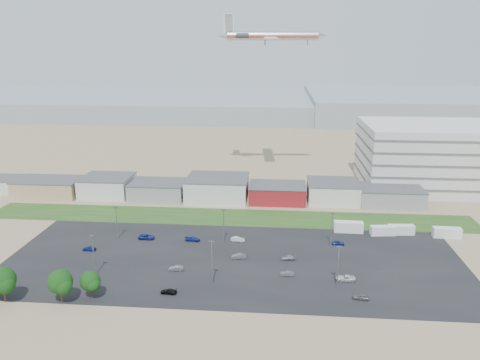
# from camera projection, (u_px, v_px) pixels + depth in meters

# --- Properties ---
(ground) EXTENTS (700.00, 700.00, 0.00)m
(ground) POSITION_uv_depth(u_px,v_px,m) (203.00, 298.00, 104.35)
(ground) COLOR #927D5D
(ground) RESTS_ON ground
(parking_lot) EXTENTS (120.00, 50.00, 0.01)m
(parking_lot) POSITION_uv_depth(u_px,v_px,m) (234.00, 260.00, 123.10)
(parking_lot) COLOR black
(parking_lot) RESTS_ON ground
(grass_strip) EXTENTS (160.00, 16.00, 0.02)m
(grass_strip) POSITION_uv_depth(u_px,v_px,m) (228.00, 217.00, 154.17)
(grass_strip) COLOR #23481B
(grass_strip) RESTS_ON ground
(hills_backdrop) EXTENTS (700.00, 200.00, 9.00)m
(hills_backdrop) POSITION_uv_depth(u_px,v_px,m) (308.00, 107.00, 401.66)
(hills_backdrop) COLOR gray
(hills_backdrop) RESTS_ON ground
(building_row) EXTENTS (170.00, 20.00, 8.00)m
(building_row) POSITION_uv_depth(u_px,v_px,m) (188.00, 188.00, 172.67)
(building_row) COLOR silver
(building_row) RESTS_ON ground
(parking_garage) EXTENTS (80.00, 40.00, 25.00)m
(parking_garage) POSITION_uv_depth(u_px,v_px,m) (466.00, 156.00, 184.59)
(parking_garage) COLOR silver
(parking_garage) RESTS_ON ground
(box_trailer_a) EXTENTS (8.69, 2.92, 3.24)m
(box_trailer_a) POSITION_uv_depth(u_px,v_px,m) (348.00, 227.00, 141.40)
(box_trailer_a) COLOR silver
(box_trailer_a) RESTS_ON ground
(box_trailer_b) EXTENTS (7.64, 3.17, 2.78)m
(box_trailer_b) POSITION_uv_depth(u_px,v_px,m) (383.00, 231.00, 139.14)
(box_trailer_b) COLOR silver
(box_trailer_b) RESTS_ON ground
(box_trailer_c) EXTENTS (7.76, 2.90, 2.86)m
(box_trailer_c) POSITION_uv_depth(u_px,v_px,m) (401.00, 230.00, 139.72)
(box_trailer_c) COLOR silver
(box_trailer_c) RESTS_ON ground
(box_trailer_d) EXTENTS (8.08, 2.77, 3.00)m
(box_trailer_d) POSITION_uv_depth(u_px,v_px,m) (447.00, 233.00, 137.35)
(box_trailer_d) COLOR silver
(box_trailer_d) RESTS_ON ground
(tree_mid) EXTENTS (6.20, 6.20, 9.30)m
(tree_mid) POSITION_uv_depth(u_px,v_px,m) (3.00, 283.00, 101.66)
(tree_mid) COLOR black
(tree_mid) RESTS_ON ground
(tree_right) EXTENTS (5.79, 5.79, 8.68)m
(tree_right) POSITION_uv_depth(u_px,v_px,m) (60.00, 284.00, 101.65)
(tree_right) COLOR black
(tree_right) RESTS_ON ground
(tree_near) EXTENTS (4.84, 4.84, 7.26)m
(tree_near) POSITION_uv_depth(u_px,v_px,m) (90.00, 283.00, 103.66)
(tree_near) COLOR black
(tree_near) RESTS_ON ground
(lightpole_front_l) EXTENTS (1.22, 0.51, 10.41)m
(lightpole_front_l) POSITION_uv_depth(u_px,v_px,m) (94.00, 256.00, 113.63)
(lightpole_front_l) COLOR slate
(lightpole_front_l) RESTS_ON ground
(lightpole_front_m) EXTENTS (1.28, 0.53, 10.90)m
(lightpole_front_m) POSITION_uv_depth(u_px,v_px,m) (212.00, 263.00, 109.19)
(lightpole_front_m) COLOR slate
(lightpole_front_m) RESTS_ON ground
(lightpole_front_r) EXTENTS (1.19, 0.50, 10.11)m
(lightpole_front_r) POSITION_uv_depth(u_px,v_px,m) (338.00, 267.00, 108.16)
(lightpole_front_r) COLOR slate
(lightpole_front_r) RESTS_ON ground
(lightpole_back_l) EXTENTS (1.16, 0.48, 9.89)m
(lightpole_back_l) POSITION_uv_depth(u_px,v_px,m) (117.00, 223.00, 135.31)
(lightpole_back_l) COLOR slate
(lightpole_back_l) RESTS_ON ground
(lightpole_back_m) EXTENTS (1.16, 0.48, 9.88)m
(lightpole_back_m) POSITION_uv_depth(u_px,v_px,m) (224.00, 226.00, 133.27)
(lightpole_back_m) COLOR slate
(lightpole_back_m) RESTS_ON ground
(lightpole_back_r) EXTENTS (1.17, 0.49, 9.92)m
(lightpole_back_r) POSITION_uv_depth(u_px,v_px,m) (332.00, 230.00, 130.30)
(lightpole_back_r) COLOR slate
(lightpole_back_r) RESTS_ON ground
(airliner) EXTENTS (47.56, 34.32, 13.38)m
(airliner) POSITION_uv_depth(u_px,v_px,m) (273.00, 36.00, 190.92)
(airliner) COLOR silver
(parked_car_0) EXTENTS (4.67, 2.35, 1.27)m
(parked_car_0) POSITION_uv_depth(u_px,v_px,m) (345.00, 278.00, 112.15)
(parked_car_0) COLOR silver
(parked_car_0) RESTS_ON ground
(parked_car_1) EXTENTS (3.40, 1.33, 1.10)m
(parked_car_1) POSITION_uv_depth(u_px,v_px,m) (287.00, 273.00, 114.61)
(parked_car_1) COLOR #595B5E
(parked_car_1) RESTS_ON ground
(parked_car_2) EXTENTS (3.83, 1.96, 1.25)m
(parked_car_2) POSITION_uv_depth(u_px,v_px,m) (361.00, 297.00, 103.83)
(parked_car_2) COLOR #595B5E
(parked_car_2) RESTS_ON ground
(parked_car_3) EXTENTS (3.85, 1.83, 1.08)m
(parked_car_3) POSITION_uv_depth(u_px,v_px,m) (169.00, 291.00, 106.20)
(parked_car_3) COLOR black
(parked_car_3) RESTS_ON ground
(parked_car_4) EXTENTS (3.69, 1.49, 1.19)m
(parked_car_4) POSITION_uv_depth(u_px,v_px,m) (176.00, 268.00, 117.15)
(parked_car_4) COLOR #A5A5AA
(parked_car_4) RESTS_ON ground
(parked_car_5) EXTENTS (3.66, 1.52, 1.24)m
(parked_car_5) POSITION_uv_depth(u_px,v_px,m) (89.00, 248.00, 128.62)
(parked_car_5) COLOR navy
(parked_car_5) RESTS_ON ground
(parked_car_6) EXTENTS (4.46, 2.14, 1.25)m
(parked_car_6) POSITION_uv_depth(u_px,v_px,m) (193.00, 239.00, 135.05)
(parked_car_6) COLOR navy
(parked_car_6) RESTS_ON ground
(parked_car_7) EXTENTS (4.02, 1.81, 1.28)m
(parked_car_7) POSITION_uv_depth(u_px,v_px,m) (239.00, 256.00, 123.92)
(parked_car_7) COLOR #595B5E
(parked_car_7) RESTS_ON ground
(parked_car_8) EXTENTS (3.57, 1.56, 1.20)m
(parked_car_8) POSITION_uv_depth(u_px,v_px,m) (338.00, 243.00, 132.47)
(parked_car_8) COLOR navy
(parked_car_8) RESTS_ON ground
(parked_car_9) EXTENTS (4.81, 2.34, 1.32)m
(parked_car_9) POSITION_uv_depth(u_px,v_px,m) (146.00, 237.00, 136.35)
(parked_car_9) COLOR navy
(parked_car_9) RESTS_ON ground
(parked_car_11) EXTENTS (4.02, 1.61, 1.30)m
(parked_car_11) POSITION_uv_depth(u_px,v_px,m) (238.00, 239.00, 134.79)
(parked_car_11) COLOR silver
(parked_car_11) RESTS_ON ground
(parked_car_12) EXTENTS (4.02, 2.08, 1.12)m
(parked_car_12) POSITION_uv_depth(u_px,v_px,m) (288.00, 258.00, 123.13)
(parked_car_12) COLOR #A5A5AA
(parked_car_12) RESTS_ON ground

